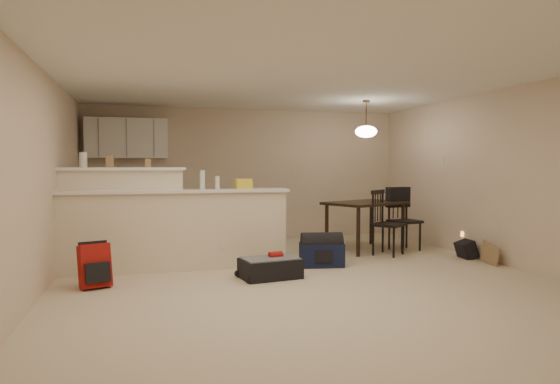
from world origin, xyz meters
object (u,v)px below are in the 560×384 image
object	(u,v)px
black_daypack	(466,250)
navy_duffel	(322,255)
dining_chair_far	(405,220)
dining_chair_near	(388,223)
suitcase	(270,268)
dining_table	(365,208)
pendant_lamp	(366,131)
red_backpack	(95,266)

from	to	relation	value
black_daypack	navy_duffel	bearing A→B (deg)	95.54
dining_chair_far	navy_duffel	bearing A→B (deg)	-162.76
dining_chair_near	navy_duffel	bearing A→B (deg)	164.08
suitcase	navy_duffel	size ratio (longest dim) A/B	1.20
dining_chair_far	dining_chair_near	bearing A→B (deg)	-154.05
dining_table	pendant_lamp	bearing A→B (deg)	-132.66
navy_duffel	pendant_lamp	bearing A→B (deg)	53.06
pendant_lamp	suitcase	bearing A→B (deg)	-141.59
pendant_lamp	dining_table	bearing A→B (deg)	71.57
dining_table	black_daypack	distance (m)	1.71
dining_chair_far	dining_table	bearing A→B (deg)	152.64
dining_table	pendant_lamp	world-z (taller)	pendant_lamp
dining_table	dining_chair_far	size ratio (longest dim) A/B	1.49
dining_table	red_backpack	xyz separation A→B (m)	(-4.14, -1.57, -0.46)
dining_chair_near	dining_chair_far	xyz separation A→B (m)	(0.48, 0.34, 0.00)
dining_chair_far	red_backpack	bearing A→B (deg)	-173.52
dining_chair_near	navy_duffel	xyz separation A→B (m)	(-1.32, -0.57, -0.35)
pendant_lamp	suitcase	size ratio (longest dim) A/B	0.86
dining_chair_far	suitcase	size ratio (longest dim) A/B	1.43
dining_table	red_backpack	distance (m)	4.45
red_backpack	pendant_lamp	bearing A→B (deg)	1.82
suitcase	black_daypack	size ratio (longest dim) A/B	2.43
suitcase	red_backpack	xyz separation A→B (m)	(-2.08, 0.06, 0.13)
dining_table	pendant_lamp	size ratio (longest dim) A/B	2.48
dining_chair_far	black_daypack	xyz separation A→B (m)	(0.54, -0.91, -0.38)
dining_chair_near	navy_duffel	distance (m)	1.48
red_backpack	black_daypack	world-z (taller)	red_backpack
dining_table	pendant_lamp	xyz separation A→B (m)	(-0.00, -0.00, 1.28)
dining_chair_near	red_backpack	size ratio (longest dim) A/B	2.04
red_backpack	black_daypack	xyz separation A→B (m)	(5.30, 0.46, -0.12)
navy_duffel	black_daypack	world-z (taller)	navy_duffel
dining_table	navy_duffel	world-z (taller)	dining_table
pendant_lamp	suitcase	world-z (taller)	pendant_lamp
black_daypack	suitcase	bearing A→B (deg)	104.67
dining_table	suitcase	size ratio (longest dim) A/B	2.14
pendant_lamp	dining_chair_far	xyz separation A→B (m)	(0.62, -0.20, -1.47)
dining_chair_far	black_daypack	world-z (taller)	dining_chair_far
dining_table	red_backpack	world-z (taller)	dining_table
pendant_lamp	navy_duffel	distance (m)	2.44
dining_chair_near	black_daypack	size ratio (longest dim) A/B	3.48
dining_chair_near	navy_duffel	size ratio (longest dim) A/B	1.71
dining_table	black_daypack	xyz separation A→B (m)	(1.17, -1.11, -0.58)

